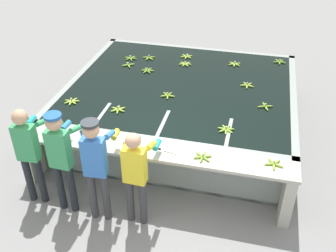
% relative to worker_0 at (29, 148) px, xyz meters
% --- Properties ---
extents(ground_plane, '(80.00, 80.00, 0.00)m').
position_rel_worker_0_xyz_m(ground_plane, '(1.72, 0.26, -1.00)').
color(ground_plane, gray).
rests_on(ground_plane, ground).
extents(wash_tank, '(4.31, 3.83, 0.93)m').
position_rel_worker_0_xyz_m(wash_tank, '(1.72, 2.61, -0.54)').
color(wash_tank, gray).
rests_on(wash_tank, ground).
extents(work_ledge, '(4.31, 0.45, 0.93)m').
position_rel_worker_0_xyz_m(work_ledge, '(1.72, 0.48, -0.35)').
color(work_ledge, '#B7B2A3').
rests_on(work_ledge, ground).
extents(worker_0, '(0.43, 0.72, 1.67)m').
position_rel_worker_0_xyz_m(worker_0, '(0.00, 0.00, 0.00)').
color(worker_0, '#1E2328').
rests_on(worker_0, ground).
extents(worker_1, '(0.43, 0.73, 1.71)m').
position_rel_worker_0_xyz_m(worker_1, '(0.55, -0.06, 0.04)').
color(worker_1, '#1E2328').
rests_on(worker_1, ground).
extents(worker_2, '(0.44, 0.73, 1.71)m').
position_rel_worker_0_xyz_m(worker_2, '(1.10, -0.11, 0.05)').
color(worker_2, '#38383D').
rests_on(worker_2, ground).
extents(worker_3, '(0.42, 0.71, 1.57)m').
position_rel_worker_0_xyz_m(worker_3, '(1.65, -0.04, -0.07)').
color(worker_3, '#38383D').
rests_on(worker_3, ground).
extents(banana_bunch_floating_0, '(0.28, 0.28, 0.08)m').
position_rel_worker_0_xyz_m(banana_bunch_floating_0, '(2.74, 1.26, -0.06)').
color(banana_bunch_floating_0, '#7FAD33').
rests_on(banana_bunch_floating_0, wash_tank).
extents(banana_bunch_floating_1, '(0.28, 0.28, 0.08)m').
position_rel_worker_0_xyz_m(banana_bunch_floating_1, '(0.86, 1.43, -0.06)').
color(banana_bunch_floating_1, '#93BC3D').
rests_on(banana_bunch_floating_1, wash_tank).
extents(banana_bunch_floating_2, '(0.26, 0.26, 0.08)m').
position_rel_worker_0_xyz_m(banana_bunch_floating_2, '(0.45, 3.19, -0.06)').
color(banana_bunch_floating_2, '#8CB738').
rests_on(banana_bunch_floating_2, wash_tank).
extents(banana_bunch_floating_3, '(0.26, 0.28, 0.08)m').
position_rel_worker_0_xyz_m(banana_bunch_floating_3, '(2.62, 3.78, -0.06)').
color(banana_bunch_floating_3, '#9EC642').
rests_on(banana_bunch_floating_3, wash_tank).
extents(banana_bunch_floating_4, '(0.26, 0.28, 0.08)m').
position_rel_worker_0_xyz_m(banana_bunch_floating_4, '(1.56, 3.92, -0.06)').
color(banana_bunch_floating_4, '#9EC642').
rests_on(banana_bunch_floating_4, wash_tank).
extents(banana_bunch_floating_5, '(0.28, 0.27, 0.08)m').
position_rel_worker_0_xyz_m(banana_bunch_floating_5, '(3.54, 4.12, -0.06)').
color(banana_bunch_floating_5, '#75A333').
rests_on(banana_bunch_floating_5, wash_tank).
extents(banana_bunch_floating_6, '(0.28, 0.27, 0.08)m').
position_rel_worker_0_xyz_m(banana_bunch_floating_6, '(0.39, 3.54, -0.06)').
color(banana_bunch_floating_6, '#75A333').
rests_on(banana_bunch_floating_6, wash_tank).
extents(banana_bunch_floating_7, '(0.27, 0.28, 0.08)m').
position_rel_worker_0_xyz_m(banana_bunch_floating_7, '(0.77, 3.65, -0.06)').
color(banana_bunch_floating_7, '#7FAD33').
rests_on(banana_bunch_floating_7, wash_tank).
extents(banana_bunch_floating_8, '(0.28, 0.26, 0.08)m').
position_rel_worker_0_xyz_m(banana_bunch_floating_8, '(2.95, 2.86, -0.06)').
color(banana_bunch_floating_8, '#93BC3D').
rests_on(banana_bunch_floating_8, wash_tank).
extents(banana_bunch_floating_9, '(0.27, 0.27, 0.08)m').
position_rel_worker_0_xyz_m(banana_bunch_floating_9, '(3.32, 2.14, -0.06)').
color(banana_bunch_floating_9, '#7FAD33').
rests_on(banana_bunch_floating_9, wash_tank).
extents(banana_bunch_floating_10, '(0.27, 0.28, 0.08)m').
position_rel_worker_0_xyz_m(banana_bunch_floating_10, '(1.57, 2.12, -0.06)').
color(banana_bunch_floating_10, '#7FAD33').
rests_on(banana_bunch_floating_10, wash_tank).
extents(banana_bunch_floating_11, '(0.28, 0.27, 0.08)m').
position_rel_worker_0_xyz_m(banana_bunch_floating_11, '(0.92, 3.03, -0.06)').
color(banana_bunch_floating_11, '#75A333').
rests_on(banana_bunch_floating_11, wash_tank).
extents(banana_bunch_floating_12, '(0.27, 0.28, 0.08)m').
position_rel_worker_0_xyz_m(banana_bunch_floating_12, '(1.60, 3.53, -0.06)').
color(banana_bunch_floating_12, '#9EC642').
rests_on(banana_bunch_floating_12, wash_tank).
extents(banana_bunch_floating_13, '(0.28, 0.28, 0.08)m').
position_rel_worker_0_xyz_m(banana_bunch_floating_13, '(-0.04, 1.50, -0.06)').
color(banana_bunch_floating_13, '#9EC642').
rests_on(banana_bunch_floating_13, wash_tank).
extents(banana_bunch_ledge_0, '(0.27, 0.28, 0.08)m').
position_rel_worker_0_xyz_m(banana_bunch_ledge_0, '(2.50, 0.47, -0.05)').
color(banana_bunch_ledge_0, '#75A333').
rests_on(banana_bunch_ledge_0, work_ledge).
extents(banana_bunch_ledge_1, '(0.28, 0.26, 0.08)m').
position_rel_worker_0_xyz_m(banana_bunch_ledge_1, '(3.50, 0.55, -0.05)').
color(banana_bunch_ledge_1, '#8CB738').
rests_on(banana_bunch_ledge_1, work_ledge).
extents(knife_0, '(0.35, 0.10, 0.02)m').
position_rel_worker_0_xyz_m(knife_0, '(1.88, 0.51, -0.06)').
color(knife_0, silver).
rests_on(knife_0, work_ledge).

